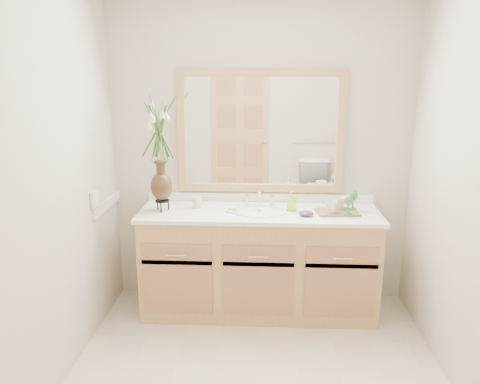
# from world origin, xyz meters

# --- Properties ---
(wall_back) EXTENTS (2.40, 0.02, 2.40)m
(wall_back) POSITION_xyz_m (0.00, 1.30, 1.20)
(wall_back) COLOR beige
(wall_back) RESTS_ON floor
(wall_front) EXTENTS (2.40, 0.02, 2.40)m
(wall_front) POSITION_xyz_m (0.00, -1.30, 1.20)
(wall_front) COLOR beige
(wall_front) RESTS_ON floor
(wall_left) EXTENTS (0.02, 2.60, 2.40)m
(wall_left) POSITION_xyz_m (-1.20, 0.00, 1.20)
(wall_left) COLOR beige
(wall_left) RESTS_ON floor
(vanity) EXTENTS (1.80, 0.55, 0.80)m
(vanity) POSITION_xyz_m (0.00, 1.01, 0.40)
(vanity) COLOR tan
(vanity) RESTS_ON floor
(counter) EXTENTS (1.84, 0.57, 0.03)m
(counter) POSITION_xyz_m (0.00, 1.01, 0.82)
(counter) COLOR white
(counter) RESTS_ON vanity
(sink) EXTENTS (0.38, 0.34, 0.23)m
(sink) POSITION_xyz_m (0.00, 1.00, 0.78)
(sink) COLOR white
(sink) RESTS_ON counter
(mirror) EXTENTS (1.32, 0.04, 0.97)m
(mirror) POSITION_xyz_m (0.00, 1.28, 1.41)
(mirror) COLOR white
(mirror) RESTS_ON wall_back
(switch_plate) EXTENTS (0.02, 0.12, 0.12)m
(switch_plate) POSITION_xyz_m (-1.19, 0.76, 0.98)
(switch_plate) COLOR white
(switch_plate) RESTS_ON wall_left
(flower_vase) EXTENTS (0.19, 0.19, 0.80)m
(flower_vase) POSITION_xyz_m (-0.75, 0.99, 1.37)
(flower_vase) COLOR black
(flower_vase) RESTS_ON counter
(tumbler) EXTENTS (0.07, 0.07, 0.09)m
(tumbler) POSITION_xyz_m (-0.49, 1.08, 0.87)
(tumbler) COLOR silver
(tumbler) RESTS_ON counter
(soap_dish) EXTENTS (0.11, 0.11, 0.03)m
(soap_dish) POSITION_xyz_m (-0.20, 0.99, 0.84)
(soap_dish) COLOR silver
(soap_dish) RESTS_ON counter
(soap_bottle) EXTENTS (0.08, 0.08, 0.14)m
(soap_bottle) POSITION_xyz_m (0.25, 1.05, 0.90)
(soap_bottle) COLOR #A3E536
(soap_bottle) RESTS_ON counter
(purple_dish) EXTENTS (0.12, 0.10, 0.04)m
(purple_dish) POSITION_xyz_m (0.35, 0.91, 0.85)
(purple_dish) COLOR #452369
(purple_dish) RESTS_ON counter
(tray) EXTENTS (0.33, 0.24, 0.02)m
(tray) POSITION_xyz_m (0.59, 1.00, 0.84)
(tray) COLOR brown
(tray) RESTS_ON counter
(mug_left) EXTENTS (0.12, 0.12, 0.10)m
(mug_left) POSITION_xyz_m (0.54, 0.95, 0.89)
(mug_left) COLOR silver
(mug_left) RESTS_ON tray
(mug_right) EXTENTS (0.13, 0.13, 0.10)m
(mug_right) POSITION_xyz_m (0.61, 1.06, 0.89)
(mug_right) COLOR silver
(mug_right) RESTS_ON tray
(goblet_front) EXTENTS (0.06, 0.06, 0.14)m
(goblet_front) POSITION_xyz_m (0.66, 0.92, 0.94)
(goblet_front) COLOR #27763D
(goblet_front) RESTS_ON tray
(goblet_back) EXTENTS (0.07, 0.07, 0.15)m
(goblet_back) POSITION_xyz_m (0.71, 1.05, 0.95)
(goblet_back) COLOR #27763D
(goblet_back) RESTS_ON tray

